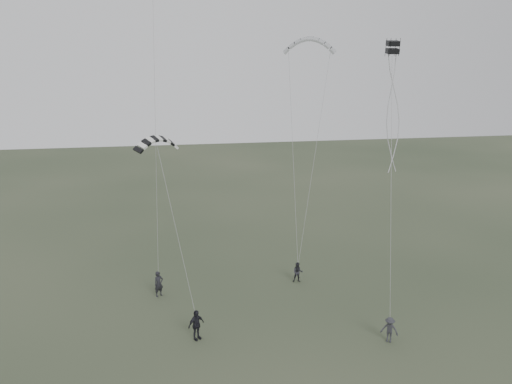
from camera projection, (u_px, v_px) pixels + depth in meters
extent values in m
plane|color=#2C3A26|center=(257.00, 339.00, 29.49)|extent=(140.00, 140.00, 0.00)
imported|color=black|center=(159.00, 284.00, 34.60)|extent=(0.79, 0.71, 1.82)
imported|color=#26262C|center=(298.00, 272.00, 36.82)|extent=(0.84, 0.71, 1.52)
imported|color=black|center=(196.00, 325.00, 29.23)|extent=(1.16, 0.98, 1.87)
imported|color=#2D2D32|center=(389.00, 330.00, 29.00)|extent=(1.16, 1.03, 1.56)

